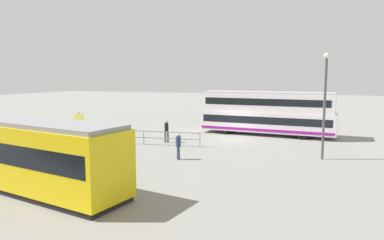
{
  "coord_description": "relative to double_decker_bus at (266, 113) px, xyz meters",
  "views": [
    {
      "loc": [
        -6.48,
        28.72,
        5.23
      ],
      "look_at": [
        1.76,
        5.31,
        2.16
      ],
      "focal_mm": 32.66,
      "sensor_mm": 36.0,
      "label": 1
    }
  ],
  "objects": [
    {
      "name": "info_sign",
      "position": [
        13.59,
        8.69,
        -0.35
      ],
      "size": [
        0.91,
        0.16,
        2.44
      ],
      "color": "slate",
      "rests_on": "ground"
    },
    {
      "name": "ground_plane",
      "position": [
        2.44,
        2.95,
        -2.0
      ],
      "size": [
        160.0,
        160.0,
        0.0
      ],
      "primitive_type": "plane",
      "color": "gray"
    },
    {
      "name": "street_lamp",
      "position": [
        -4.64,
        8.31,
        1.93
      ],
      "size": [
        0.36,
        0.36,
        6.7
      ],
      "color": "#4C4C51",
      "rests_on": "ground"
    },
    {
      "name": "pedestrian_crossing",
      "position": [
        4.01,
        11.42,
        -1.01
      ],
      "size": [
        0.45,
        0.45,
        1.71
      ],
      "color": "#33384C",
      "rests_on": "ground"
    },
    {
      "name": "tram_yellow",
      "position": [
        9.19,
        19.07,
        -0.29
      ],
      "size": [
        12.58,
        4.83,
        3.28
      ],
      "color": "yellow",
      "rests_on": "ground"
    },
    {
      "name": "pedestrian_near_railing",
      "position": [
        7.07,
        6.27,
        -0.95
      ],
      "size": [
        0.44,
        0.44,
        1.8
      ],
      "color": "#4C3F2D",
      "rests_on": "ground"
    },
    {
      "name": "pedestrian_railing",
      "position": [
        8.38,
        7.71,
        -1.25
      ],
      "size": [
        8.93,
        1.11,
        1.08
      ],
      "color": "gray",
      "rests_on": "ground"
    },
    {
      "name": "double_decker_bus",
      "position": [
        0.0,
        0.0,
        0.0
      ],
      "size": [
        12.01,
        3.39,
        3.91
      ],
      "color": "silver",
      "rests_on": "ground"
    }
  ]
}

